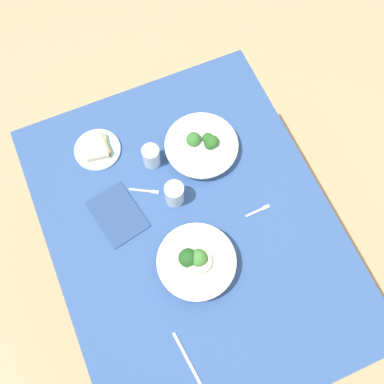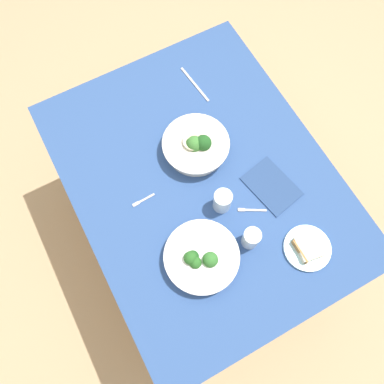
{
  "view_description": "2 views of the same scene",
  "coord_description": "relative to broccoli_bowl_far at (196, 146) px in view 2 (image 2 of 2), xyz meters",
  "views": [
    {
      "loc": [
        -0.45,
        0.2,
        2.32
      ],
      "look_at": [
        0.12,
        -0.05,
        0.75
      ],
      "focal_mm": 43.99,
      "sensor_mm": 36.0,
      "label": 1
    },
    {
      "loc": [
        0.5,
        -0.31,
        2.15
      ],
      "look_at": [
        0.04,
        -0.07,
        0.75
      ],
      "focal_mm": 36.62,
      "sensor_mm": 36.0,
      "label": 2
    }
  ],
  "objects": [
    {
      "name": "fork_by_far_bowl",
      "position": [
        0.09,
        -0.29,
        -0.04
      ],
      "size": [
        0.01,
        0.1,
        0.0
      ],
      "rotation": [
        0.0,
        0.0,
        4.75
      ],
      "color": "#B7B7BC",
      "rests_on": "dining_table"
    },
    {
      "name": "table_knife_left",
      "position": [
        -0.28,
        0.15,
        -0.04
      ],
      "size": [
        0.21,
        0.03,
        0.0
      ],
      "primitive_type": "cube",
      "rotation": [
        0.0,
        0.0,
        0.11
      ],
      "color": "#B7B7BC",
      "rests_on": "dining_table"
    },
    {
      "name": "water_glass_side",
      "position": [
        0.26,
        -0.03,
        0.01
      ],
      "size": [
        0.07,
        0.07,
        0.1
      ],
      "primitive_type": "cylinder",
      "color": "silver",
      "rests_on": "dining_table"
    },
    {
      "name": "ground_plane",
      "position": [
        0.12,
        -0.04,
        -0.75
      ],
      "size": [
        6.0,
        6.0,
        0.0
      ],
      "primitive_type": "plane",
      "color": "tan"
    },
    {
      "name": "water_glass_center",
      "position": [
        0.43,
        -0.01,
        0.01
      ],
      "size": [
        0.06,
        0.06,
        0.09
      ],
      "primitive_type": "cylinder",
      "color": "silver",
      "rests_on": "dining_table"
    },
    {
      "name": "broccoli_bowl_far",
      "position": [
        0.0,
        0.0,
        0.0
      ],
      "size": [
        0.27,
        0.27,
        0.11
      ],
      "color": "silver",
      "rests_on": "dining_table"
    },
    {
      "name": "fork_by_near_bowl",
      "position": [
        0.33,
        0.06,
        -0.04
      ],
      "size": [
        0.06,
        0.1,
        0.0
      ],
      "rotation": [
        0.0,
        0.0,
        4.19
      ],
      "color": "#B7B7BC",
      "rests_on": "dining_table"
    },
    {
      "name": "broccoli_bowl_near",
      "position": [
        0.4,
        -0.2,
        -0.01
      ],
      "size": [
        0.28,
        0.28,
        0.08
      ],
      "color": "white",
      "rests_on": "dining_table"
    },
    {
      "name": "napkin_folded_upper",
      "position": [
        0.28,
        0.19,
        -0.04
      ],
      "size": [
        0.24,
        0.19,
        0.01
      ],
      "primitive_type": "cube",
      "rotation": [
        0.0,
        0.0,
        0.2
      ],
      "color": "navy",
      "rests_on": "dining_table"
    },
    {
      "name": "dining_table",
      "position": [
        0.12,
        -0.04,
        -0.15
      ],
      "size": [
        1.29,
        0.99,
        0.71
      ],
      "color": "#2D4C84",
      "rests_on": "ground_plane"
    },
    {
      "name": "bread_side_plate",
      "position": [
        0.55,
        0.17,
        -0.03
      ],
      "size": [
        0.18,
        0.18,
        0.04
      ],
      "color": "#99C6D1",
      "rests_on": "dining_table"
    }
  ]
}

